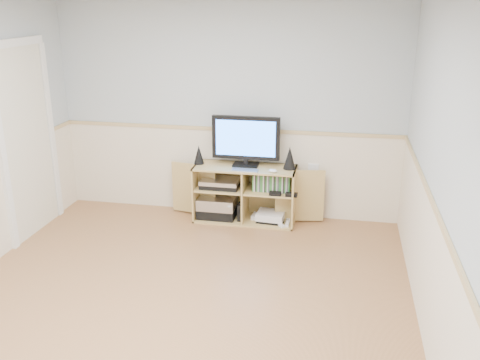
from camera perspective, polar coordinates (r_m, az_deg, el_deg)
name	(u,v)px	position (r m, az deg, el deg)	size (l,w,h in m)	color
room	(164,167)	(4.20, -8.16, 1.42)	(4.04, 4.54, 2.54)	tan
media_cabinet	(246,192)	(6.19, 0.61, -1.26)	(1.80, 0.43, 0.65)	tan
monitor	(246,139)	(6.00, 0.62, 4.36)	(0.77, 0.18, 0.57)	black
speaker_left	(199,155)	(6.14, -4.41, 2.72)	(0.12, 0.12, 0.22)	black
speaker_right	(290,158)	(5.95, 5.32, 2.37)	(0.14, 0.14, 0.26)	black
keyboard	(245,170)	(5.90, 0.52, 1.05)	(0.30, 0.12, 0.01)	silver
mouse	(273,171)	(5.85, 3.53, 0.99)	(0.10, 0.06, 0.04)	white
av_components	(219,201)	(6.24, -2.30, -2.21)	(0.52, 0.32, 0.47)	black
game_consoles	(270,217)	(6.18, 3.21, -3.92)	(0.45, 0.30, 0.11)	white
game_cases	(272,183)	(6.03, 3.38, -0.31)	(0.42, 0.14, 0.19)	#3F8C3F
wall_outlet	(313,169)	(6.18, 7.83, 1.18)	(0.12, 0.03, 0.12)	white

